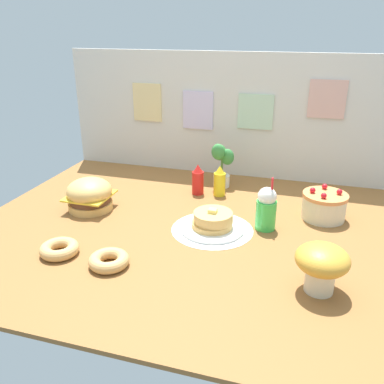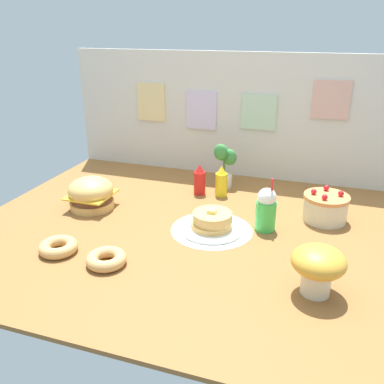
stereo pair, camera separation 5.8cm
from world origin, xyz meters
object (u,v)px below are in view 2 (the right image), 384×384
potted_plant (224,164)px  mustard_bottle (221,182)px  mushroom_stool (318,266)px  donut_chocolate (106,259)px  layer_cake (325,207)px  pancake_stack (212,222)px  cream_soda_cup (266,209)px  donut_pink_glaze (58,247)px  ketchup_bottle (200,180)px  burger (91,194)px

potted_plant → mustard_bottle: bearing=-81.4°
mustard_bottle → mushroom_stool: bearing=-54.6°
donut_chocolate → potted_plant: (0.25, 1.04, 0.12)m
layer_cake → potted_plant: 0.69m
layer_cake → pancake_stack: bearing=-150.6°
layer_cake → mushroom_stool: (-0.01, -0.67, 0.05)m
layer_cake → mushroom_stool: 0.67m
cream_soda_cup → donut_pink_glaze: (-0.85, -0.52, -0.08)m
donut_chocolate → potted_plant: bearing=76.5°
ketchup_bottle → mustard_bottle: bearing=6.1°
donut_chocolate → mushroom_stool: mushroom_stool is taller
ketchup_bottle → cream_soda_cup: cream_soda_cup is taller
donut_pink_glaze → ketchup_bottle: bearing=65.1°
cream_soda_cup → potted_plant: bearing=124.1°
ketchup_bottle → potted_plant: potted_plant is taller
mustard_bottle → donut_pink_glaze: 1.02m
burger → mushroom_stool: 1.30m
pancake_stack → mushroom_stool: (0.52, -0.37, 0.08)m
mustard_bottle → donut_chocolate: mustard_bottle is taller
burger → potted_plant: potted_plant is taller
donut_chocolate → ketchup_bottle: bearing=80.8°
pancake_stack → donut_pink_glaze: (-0.60, -0.42, -0.01)m
cream_soda_cup → potted_plant: (-0.34, 0.50, 0.04)m
cream_soda_cup → donut_pink_glaze: cream_soda_cup is taller
potted_plant → pancake_stack: bearing=-81.3°
layer_cake → cream_soda_cup: bearing=-143.6°
ketchup_bottle → donut_chocolate: (-0.14, -0.88, -0.06)m
donut_chocolate → pancake_stack: bearing=52.5°
burger → layer_cake: (1.24, 0.25, -0.01)m
layer_cake → donut_pink_glaze: bearing=-147.4°
mustard_bottle → potted_plant: bearing=98.6°
cream_soda_cup → potted_plant: 0.61m
pancake_stack → donut_pink_glaze: bearing=-144.8°
donut_chocolate → mushroom_stool: size_ratio=0.85×
layer_cake → ketchup_bottle: 0.74m
layer_cake → cream_soda_cup: size_ratio=0.83×
burger → ketchup_bottle: bearing=37.0°
mustard_bottle → potted_plant: size_ratio=0.66×
donut_pink_glaze → potted_plant: 1.15m
potted_plant → layer_cake: bearing=-25.6°
mustard_bottle → mushroom_stool: (0.58, -0.82, 0.03)m
burger → cream_soda_cup: size_ratio=0.88×
ketchup_bottle → cream_soda_cup: 0.57m
pancake_stack → mustard_bottle: 0.46m
donut_chocolate → donut_pink_glaze: bearing=174.9°
ketchup_bottle → burger: bearing=-143.0°
ketchup_bottle → donut_pink_glaze: 0.95m
burger → pancake_stack: size_ratio=0.78×
pancake_stack → ketchup_bottle: (-0.20, 0.44, 0.04)m
ketchup_bottle → donut_pink_glaze: (-0.40, -0.86, -0.06)m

